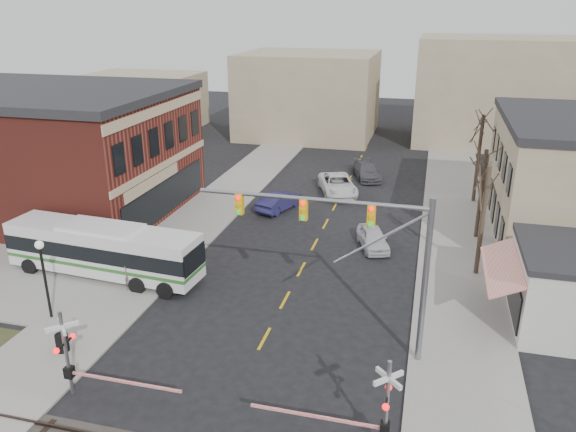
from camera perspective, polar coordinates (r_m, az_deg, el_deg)
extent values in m
plane|color=black|center=(26.88, -3.69, -14.60)|extent=(160.00, 160.00, 0.00)
cube|color=gray|center=(46.65, -7.22, 1.22)|extent=(5.00, 60.00, 0.12)
cube|color=gray|center=(43.66, 16.68, -0.91)|extent=(5.00, 60.00, 0.12)
cube|color=tan|center=(42.89, -12.49, 5.09)|extent=(0.10, 15.00, 0.50)
cube|color=tan|center=(42.00, -12.92, 10.47)|extent=(0.10, 15.00, 0.70)
cube|color=black|center=(43.61, -12.23, 1.92)|extent=(0.08, 13.00, 2.60)
cube|color=red|center=(30.73, 20.90, -4.78)|extent=(1.68, 6.00, 0.87)
cylinder|color=#382B21|center=(35.06, 19.14, -0.52)|extent=(0.28, 0.28, 6.75)
cylinder|color=#382B21|center=(40.82, 19.01, 2.11)|extent=(0.28, 0.28, 6.30)
cylinder|color=#382B21|center=(48.38, 18.76, 5.52)|extent=(0.28, 0.28, 7.20)
cube|color=silver|center=(35.38, -18.23, -3.20)|extent=(12.31, 3.54, 2.69)
cube|color=black|center=(35.31, -18.26, -2.93)|extent=(12.35, 3.58, 0.91)
cube|color=#2A6A23|center=(35.63, -18.12, -4.13)|extent=(12.35, 3.58, 0.20)
cylinder|color=black|center=(35.90, -18.00, -5.08)|extent=(1.21, 2.70, 1.01)
cylinder|color=gray|center=(25.54, 13.73, -6.73)|extent=(0.28, 0.28, 8.00)
cylinder|color=gray|center=(24.64, 2.33, 1.72)|extent=(10.36, 0.20, 0.20)
cube|color=gold|center=(24.43, 8.47, 0.08)|extent=(0.35, 0.30, 1.00)
cube|color=gold|center=(24.88, 1.60, 0.69)|extent=(0.35, 0.30, 1.00)
cube|color=gold|center=(25.67, -4.94, 1.26)|extent=(0.35, 0.30, 1.00)
cylinder|color=gray|center=(25.54, -21.59, -12.89)|extent=(0.16, 0.16, 4.00)
cube|color=silver|center=(24.88, -21.99, -10.38)|extent=(1.00, 1.00, 0.18)
cube|color=silver|center=(24.88, -21.99, -10.38)|extent=(1.00, 1.00, 0.18)
sphere|color=#FF0C0C|center=(24.92, -22.48, -12.56)|extent=(0.26, 0.26, 0.26)
sphere|color=#FF0C0C|center=(25.65, -21.03, -11.34)|extent=(0.26, 0.26, 0.26)
cube|color=black|center=(26.03, -21.33, -14.55)|extent=(0.35, 0.35, 0.50)
cube|color=#FF0C0C|center=(24.75, -16.21, -15.87)|extent=(5.00, 0.10, 0.10)
cylinder|color=gray|center=(21.47, 9.96, -18.70)|extent=(0.16, 0.16, 4.00)
cube|color=silver|center=(20.67, 10.18, -15.91)|extent=(1.00, 1.00, 0.18)
cube|color=silver|center=(20.67, 10.18, -15.91)|extent=(1.00, 1.00, 0.18)
sphere|color=#FF0C0C|center=(20.73, 9.90, -18.58)|extent=(0.26, 0.26, 0.26)
sphere|color=#FF0C0C|center=(21.59, 10.18, -16.76)|extent=(0.26, 0.26, 0.26)
cube|color=black|center=(22.05, 9.80, -20.51)|extent=(0.35, 0.35, 0.50)
cube|color=#FF0C0C|center=(22.28, 2.73, -19.65)|extent=(5.00, 0.10, 0.10)
cylinder|color=black|center=(31.56, -23.39, -6.26)|extent=(0.14, 0.14, 3.98)
sphere|color=silver|center=(30.71, -23.95, -2.70)|extent=(0.44, 0.44, 0.44)
cylinder|color=black|center=(29.15, -21.96, -11.83)|extent=(0.60, 0.60, 0.89)
imported|color=silver|center=(38.37, 8.62, -2.22)|extent=(2.93, 4.43, 1.40)
imported|color=#1F1C47|center=(44.92, -0.89, 1.56)|extent=(2.98, 4.86, 1.51)
imported|color=silver|center=(48.95, 5.07, 3.20)|extent=(4.64, 6.53, 1.65)
imported|color=#45454B|center=(53.67, 8.01, 4.55)|extent=(3.59, 5.42, 1.46)
imported|color=#5B4F49|center=(33.53, -15.88, -5.63)|extent=(0.56, 0.76, 1.93)
imported|color=#2D2F4E|center=(35.08, -15.61, -4.63)|extent=(0.91, 0.99, 1.65)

